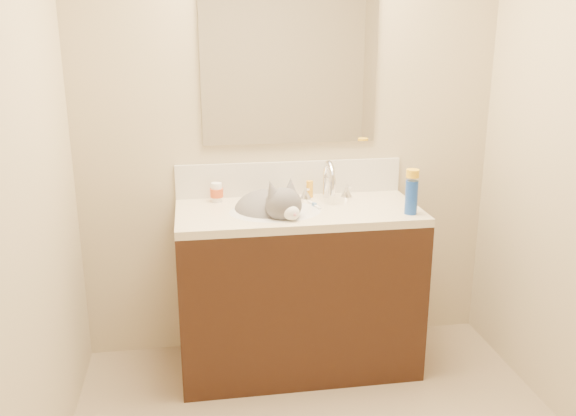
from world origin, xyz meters
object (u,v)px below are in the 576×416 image
object	(u,v)px
silver_jar	(287,194)
spray_can	(411,197)
pill_bottle	(217,192)
amber_bottle	(310,189)
cat	(270,213)
faucet	(328,183)
vanity_cabinet	(298,292)
basin	(275,225)

from	to	relation	value
silver_jar	spray_can	bearing A→B (deg)	-32.79
pill_bottle	amber_bottle	distance (m)	0.49
amber_bottle	cat	bearing A→B (deg)	-140.66
cat	faucet	bearing A→B (deg)	0.86
vanity_cabinet	silver_jar	size ratio (longest dim) A/B	22.66
basin	cat	xyz separation A→B (m)	(-0.02, 0.03, 0.05)
faucet	pill_bottle	size ratio (longest dim) A/B	2.84
faucet	spray_can	size ratio (longest dim) A/B	1.71
basin	pill_bottle	distance (m)	0.37
vanity_cabinet	spray_can	distance (m)	0.76
cat	silver_jar	world-z (taller)	cat
faucet	pill_bottle	xyz separation A→B (m)	(-0.57, 0.05, -0.04)
pill_bottle	cat	bearing A→B (deg)	-36.70
faucet	spray_can	bearing A→B (deg)	-42.50
vanity_cabinet	amber_bottle	distance (m)	0.54
vanity_cabinet	spray_can	xyz separation A→B (m)	(0.52, -0.17, 0.53)
faucet	cat	distance (m)	0.36
basin	spray_can	bearing A→B (deg)	-12.51
basin	faucet	size ratio (longest dim) A/B	1.61
cat	amber_bottle	distance (m)	0.31
faucet	pill_bottle	distance (m)	0.57
vanity_cabinet	faucet	xyz separation A→B (m)	(0.18, 0.14, 0.54)
cat	spray_can	distance (m)	0.69
basin	pill_bottle	bearing A→B (deg)	141.21
basin	amber_bottle	distance (m)	0.33
basin	cat	world-z (taller)	cat
faucet	spray_can	distance (m)	0.46
amber_bottle	spray_can	distance (m)	0.56
pill_bottle	silver_jar	world-z (taller)	pill_bottle
basin	spray_can	size ratio (longest dim) A/B	2.75
silver_jar	spray_can	xyz separation A→B (m)	(0.55, -0.35, 0.06)
silver_jar	spray_can	distance (m)	0.65
basin	faucet	bearing A→B (deg)	29.12
pill_bottle	amber_bottle	xyz separation A→B (m)	(0.49, 0.01, -0.01)
silver_jar	basin	bearing A→B (deg)	-112.98
faucet	amber_bottle	distance (m)	0.11
silver_jar	faucet	bearing A→B (deg)	-11.82
vanity_cabinet	silver_jar	world-z (taller)	silver_jar
vanity_cabinet	amber_bottle	xyz separation A→B (m)	(0.09, 0.20, 0.49)
spray_can	vanity_cabinet	bearing A→B (deg)	161.66
pill_bottle	spray_can	bearing A→B (deg)	-21.59
vanity_cabinet	faucet	distance (m)	0.58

